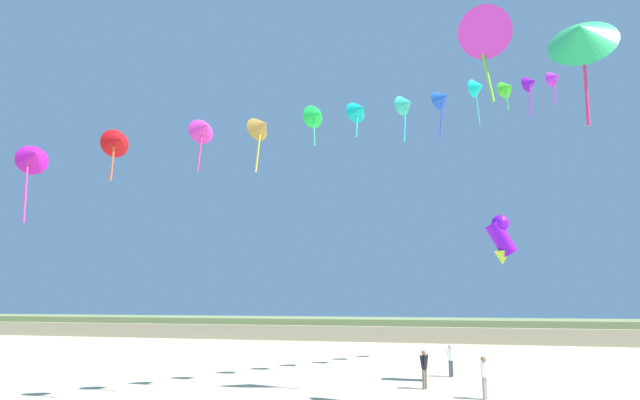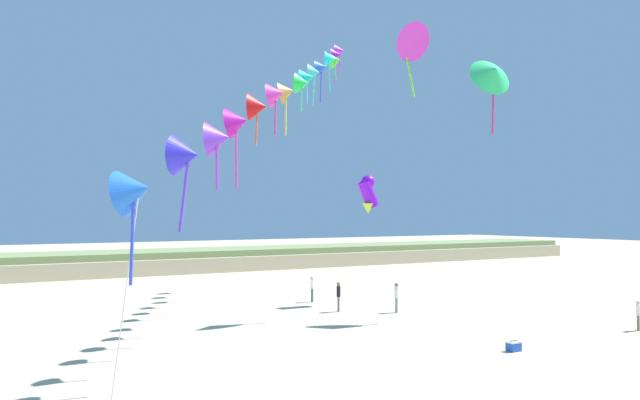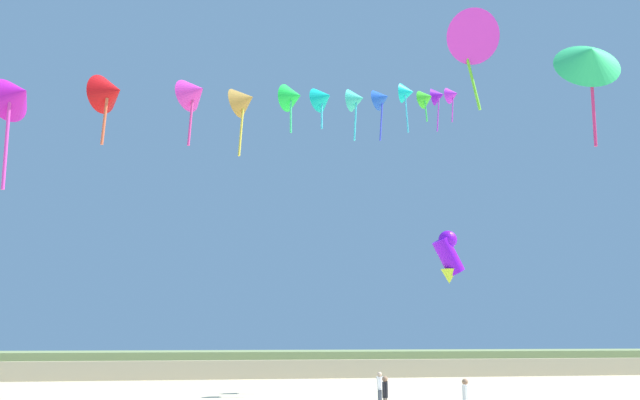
% 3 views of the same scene
% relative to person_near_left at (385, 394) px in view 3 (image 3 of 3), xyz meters
% --- Properties ---
extents(dune_ridge, '(120.00, 10.23, 2.12)m').
position_rel_person_near_left_xyz_m(dune_ridge, '(-4.19, 33.06, 0.04)').
color(dune_ridge, '#BFAE8B').
rests_on(dune_ridge, ground).
extents(person_near_left, '(0.40, 0.57, 1.76)m').
position_rel_person_near_left_xyz_m(person_near_left, '(0.00, 0.00, 0.00)').
color(person_near_left, '#726656').
rests_on(person_near_left, ground).
extents(person_near_right, '(0.46, 0.49, 1.69)m').
position_rel_person_near_left_xyz_m(person_near_right, '(1.01, 4.62, -0.04)').
color(person_near_right, '#474C56').
rests_on(person_near_right, ground).
extents(person_mid_center, '(0.35, 0.59, 1.75)m').
position_rel_person_near_left_xyz_m(person_mid_center, '(2.66, -2.15, -0.00)').
color(person_mid_center, gray).
rests_on(person_mid_center, ground).
extents(kite_banner_string, '(27.56, 31.70, 19.75)m').
position_rel_person_near_left_xyz_m(kite_banner_string, '(-4.55, -2.97, 11.68)').
color(kite_banner_string, blue).
extents(large_kite_low_lead, '(1.66, 1.02, 2.53)m').
position_rel_person_near_left_xyz_m(large_kite_low_lead, '(3.85, 2.24, 6.18)').
color(large_kite_low_lead, '#7E11EF').
extents(large_kite_mid_trail, '(2.39, 1.70, 4.63)m').
position_rel_person_near_left_xyz_m(large_kite_mid_trail, '(3.39, -2.50, 15.08)').
color(large_kite_mid_trail, '#DC31C7').
extents(large_kite_high_solo, '(2.94, 2.51, 4.86)m').
position_rel_person_near_left_xyz_m(large_kite_high_solo, '(6.76, -5.91, 12.92)').
color(large_kite_high_solo, '#36E176').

